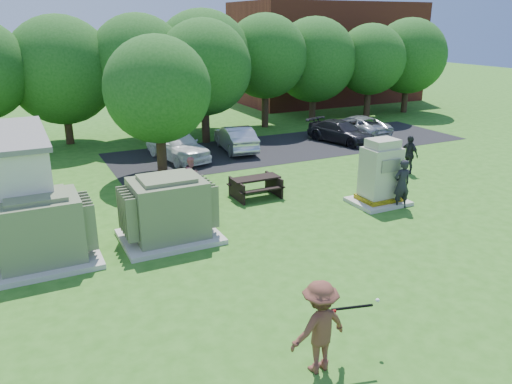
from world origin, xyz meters
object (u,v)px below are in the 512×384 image
car_white (177,145)px  generator_cabinet (380,176)px  car_dark (341,132)px  car_silver_b (355,126)px  person_by_generator (402,184)px  transformer_right (168,210)px  person_walking_right (409,154)px  picnic_table (256,185)px  car_silver_a (236,138)px  transformer_left (41,231)px  person_at_picnic (192,174)px  batter (319,327)px

car_white → generator_cabinet: bearing=-72.7°
car_dark → car_silver_b: 1.96m
person_by_generator → car_dark: (4.22, 9.66, -0.32)m
transformer_right → person_walking_right: bearing=10.7°
picnic_table → car_dark: car_dark is taller
generator_cabinet → car_silver_a: bearing=98.8°
car_dark → generator_cabinet: bearing=-134.3°
transformer_left → picnic_table: (7.91, 2.39, -0.47)m
person_walking_right → car_silver_a: 8.99m
car_dark → car_white: bearing=159.6°
generator_cabinet → car_silver_a: 9.96m
person_walking_right → car_white: 11.05m
picnic_table → car_white: car_white is taller
generator_cabinet → person_by_generator: 0.86m
person_by_generator → car_white: 11.49m
transformer_right → person_at_picnic: (2.19, 4.09, -0.25)m
picnic_table → car_white: 6.84m
person_by_generator → car_dark: size_ratio=0.44×
person_by_generator → person_at_picnic: bearing=-33.3°
batter → car_silver_a: (5.75, 16.86, -0.30)m
transformer_left → person_by_generator: (12.15, -1.07, -0.05)m
car_white → car_silver_b: (11.17, 0.39, -0.12)m
batter → car_silver_a: 17.81m
car_white → transformer_right: bearing=-119.1°
picnic_table → transformer_right: bearing=-150.4°
person_at_picnic → car_white: bearing=42.9°
person_by_generator → person_at_picnic: size_ratio=1.28×
transformer_right → car_silver_b: (14.39, 9.54, -0.35)m
batter → person_by_generator: 9.91m
transformer_left → person_at_picnic: bearing=34.8°
person_walking_right → car_dark: size_ratio=0.42×
person_walking_right → car_silver_b: (2.56, 7.31, -0.25)m
car_dark → batter: bearing=-143.7°
person_by_generator → car_white: person_by_generator is taller
person_by_generator → car_dark: 10.55m
batter → person_walking_right: bearing=-144.2°
person_at_picnic → car_silver_b: bearing=-11.6°
person_walking_right → person_by_generator: bearing=-49.0°
transformer_left → batter: bearing=-58.6°
transformer_right → car_white: size_ratio=0.69×
generator_cabinet → car_silver_b: bearing=57.3°
car_silver_a → car_dark: 6.21m
car_white → picnic_table: bearing=-91.4°
person_by_generator → car_silver_a: (-1.92, 10.58, -0.26)m
person_at_picnic → batter: bearing=-132.7°
person_at_picnic → car_silver_a: size_ratio=0.36×
transformer_right → picnic_table: bearing=29.6°
person_at_picnic → car_silver_a: (4.34, 5.41, -0.05)m
car_silver_a → picnic_table: bearing=79.7°
picnic_table → car_silver_b: 12.44m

